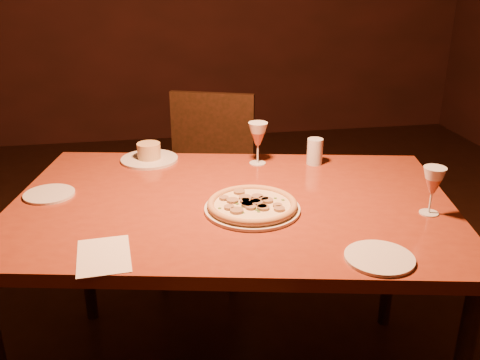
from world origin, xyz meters
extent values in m
cube|color=maroon|center=(0.26, 0.16, 0.79)|extent=(1.69, 1.26, 0.04)
cylinder|color=black|center=(-0.33, 0.71, 0.39)|extent=(0.05, 0.05, 0.77)
cylinder|color=black|center=(1.03, 0.43, 0.39)|extent=(0.05, 0.05, 0.77)
cube|color=black|center=(0.25, 1.06, 0.49)|extent=(0.58, 0.58, 0.04)
cube|color=black|center=(0.33, 1.26, 0.73)|extent=(0.44, 0.19, 0.43)
cylinder|color=black|center=(0.02, 0.95, 0.23)|extent=(0.04, 0.04, 0.47)
cylinder|color=black|center=(0.14, 1.29, 0.23)|extent=(0.04, 0.04, 0.47)
cylinder|color=black|center=(0.36, 0.82, 0.23)|extent=(0.04, 0.04, 0.47)
cylinder|color=black|center=(0.49, 1.17, 0.23)|extent=(0.04, 0.04, 0.47)
cylinder|color=silver|center=(0.32, 0.07, 0.82)|extent=(0.32, 0.32, 0.01)
cylinder|color=beige|center=(0.32, 0.07, 0.83)|extent=(0.29, 0.29, 0.01)
torus|color=tan|center=(0.32, 0.07, 0.84)|extent=(0.30, 0.30, 0.02)
cylinder|color=silver|center=(-0.02, 0.62, 0.82)|extent=(0.24, 0.24, 0.01)
cylinder|color=tan|center=(-0.02, 0.62, 0.86)|extent=(0.10, 0.10, 0.06)
cylinder|color=silver|center=(0.65, 0.46, 0.87)|extent=(0.06, 0.06, 0.11)
cylinder|color=silver|center=(-0.37, 0.31, 0.82)|extent=(0.18, 0.18, 0.01)
cylinder|color=silver|center=(0.60, -0.30, 0.82)|extent=(0.19, 0.19, 0.01)
cube|color=silver|center=(-0.15, -0.15, 0.82)|extent=(0.16, 0.23, 0.00)
camera|label=1|loc=(0.00, -1.51, 1.58)|focal=40.00mm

